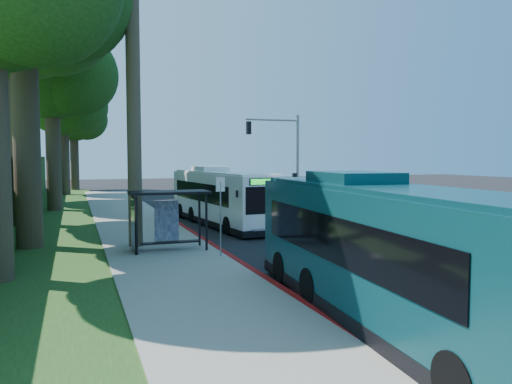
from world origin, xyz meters
name	(u,v)px	position (x,y,z in m)	size (l,w,h in m)	color
ground	(294,233)	(0.00, 0.00, 0.00)	(140.00, 140.00, 0.00)	black
sidewalk	(152,240)	(-7.30, 0.00, 0.06)	(4.50, 70.00, 0.12)	gray
red_curb	(223,252)	(-5.00, -4.00, 0.07)	(0.25, 30.00, 0.13)	maroon
grass_verge	(27,232)	(-13.00, 5.00, 0.03)	(8.00, 70.00, 0.06)	#234719
bus_shelter	(163,209)	(-7.26, -2.86, 1.81)	(3.20, 1.51, 2.55)	black
stop_sign_pole	(221,206)	(-5.40, -5.00, 2.08)	(0.35, 0.06, 3.17)	gray
traffic_signal_pole	(285,150)	(3.78, 10.00, 4.42)	(4.10, 0.30, 7.00)	gray
tree_2	(53,66)	(-11.89, 15.98, 10.48)	(8.82, 8.40, 15.12)	#382B1E
tree_3	(31,63)	(-13.88, 23.98, 11.98)	(10.08, 9.60, 17.28)	#382B1E
tree_4	(64,101)	(-11.40, 31.98, 9.73)	(8.40, 8.00, 14.14)	#382B1E
tree_5	(74,115)	(-10.41, 39.99, 8.96)	(7.35, 7.00, 12.86)	#382B1E
white_bus	(221,196)	(-2.61, 4.57, 1.65)	(3.50, 11.51, 3.38)	white
teal_bus	(390,252)	(-3.79, -13.62, 1.73)	(3.40, 12.06, 3.55)	#0A353C
pickup	(278,209)	(0.89, 4.27, 0.79)	(2.63, 5.71, 1.59)	silver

